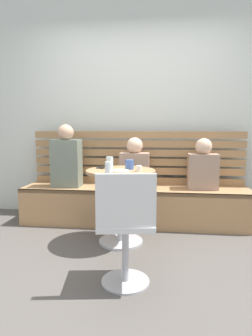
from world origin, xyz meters
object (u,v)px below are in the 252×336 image
at_px(person_child_left, 135,166).
at_px(person_child_middle, 203,167).
at_px(booth_bench, 135,205).
at_px(cup_espresso_small, 139,169).
at_px(white_chair, 126,225).
at_px(plate_small, 120,171).
at_px(cafe_table, 121,192).
at_px(cup_glass_tall, 110,163).
at_px(phone_on_table, 101,167).
at_px(cup_mug_blue, 129,165).
at_px(person_adult, 66,159).
at_px(cup_water_clear, 109,168).

bearing_deg(person_child_left, person_child_middle, 2.65).
xyz_separation_m(booth_bench, cup_espresso_small, (0.10, -0.68, 0.55)).
xyz_separation_m(white_chair, plate_small, (-0.14, 0.72, 0.28)).
distance_m(cafe_table, cup_glass_tall, 0.32).
bearing_deg(person_child_middle, plate_small, -140.13).
bearing_deg(white_chair, booth_bench, 92.29).
bearing_deg(cup_glass_tall, person_child_middle, 29.07).
xyz_separation_m(cup_glass_tall, phone_on_table, (-0.10, 0.05, -0.06)).
xyz_separation_m(booth_bench, white_chair, (0.06, -1.42, 0.24)).
xyz_separation_m(booth_bench, cup_glass_tall, (-0.21, -0.53, 0.58)).
bearing_deg(cup_mug_blue, booth_bench, 89.27).
xyz_separation_m(booth_bench, person_adult, (-0.83, -0.02, 0.55)).
bearing_deg(person_child_left, white_chair, -87.45).
distance_m(person_adult, phone_on_table, 0.69).
bearing_deg(white_chair, person_child_middle, 63.19).
height_order(cafe_table, cup_espresso_small, cup_espresso_small).
height_order(cafe_table, cup_water_clear, cup_water_clear).
relative_size(person_child_left, person_child_middle, 1.01).
distance_m(person_child_middle, cup_mug_blue, 0.99).
xyz_separation_m(booth_bench, person_child_middle, (0.79, 0.03, 0.48)).
relative_size(white_chair, person_child_middle, 1.44).
bearing_deg(cup_water_clear, phone_on_table, 110.86).
xyz_separation_m(cafe_table, person_child_left, (0.08, 0.60, 0.18)).
distance_m(person_adult, plate_small, 1.01).
bearing_deg(person_adult, phone_on_table, -41.20).
bearing_deg(person_child_middle, cup_glass_tall, -150.93).
xyz_separation_m(white_chair, phone_on_table, (-0.37, 0.94, 0.28)).
bearing_deg(person_child_middle, cup_water_clear, -136.33).
bearing_deg(cup_glass_tall, person_child_left, 68.35).
bearing_deg(cup_espresso_small, booth_bench, 98.00).
bearing_deg(person_adult, cafe_table, -38.30).
xyz_separation_m(cup_mug_blue, cup_water_clear, (-0.15, -0.31, 0.01)).
bearing_deg(cup_mug_blue, cafe_table, -150.75).
bearing_deg(phone_on_table, person_child_middle, -148.27).
height_order(booth_bench, plate_small, plate_small).
relative_size(person_child_middle, cup_mug_blue, 6.22).
relative_size(booth_bench, cup_espresso_small, 48.21).
height_order(person_child_middle, plate_small, person_child_middle).
xyz_separation_m(white_chair, person_child_middle, (0.73, 1.45, 0.23)).
bearing_deg(plate_small, cup_water_clear, -113.67).
distance_m(person_child_middle, phone_on_table, 1.21).
distance_m(booth_bench, cup_espresso_small, 0.88).
bearing_deg(booth_bench, cup_mug_blue, -90.73).
height_order(white_chair, person_adult, person_adult).
distance_m(plate_small, phone_on_table, 0.32).
relative_size(white_chair, plate_small, 5.00).
bearing_deg(person_child_left, cafe_table, -97.94).
bearing_deg(cafe_table, booth_bench, 81.63).
bearing_deg(cup_espresso_small, person_child_left, 98.60).
bearing_deg(booth_bench, white_chair, -87.71).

